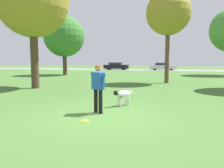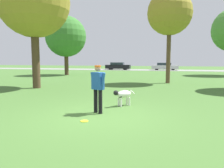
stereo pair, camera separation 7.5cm
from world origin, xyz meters
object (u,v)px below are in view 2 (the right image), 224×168
object	(u,v)px
tree_near_left	(34,1)
dog	(123,95)
person	(98,85)
tree_mid_center	(170,13)
frisbee	(84,121)
parked_car_silver	(165,66)
parked_car_black	(118,66)
tree_far_left	(66,37)

from	to	relation	value
tree_near_left	dog	bearing A→B (deg)	-31.43
person	tree_mid_center	distance (m)	11.41
frisbee	parked_car_silver	world-z (taller)	parked_car_silver
person	parked_car_black	bearing A→B (deg)	129.09
tree_far_left	parked_car_silver	bearing A→B (deg)	56.28
tree_far_left	tree_mid_center	bearing A→B (deg)	-28.74
frisbee	parked_car_black	xyz separation A→B (m)	(-7.00, 33.32, 0.66)
person	tree_near_left	distance (m)	8.91
frisbee	tree_near_left	bearing A→B (deg)	132.64
dog	tree_far_left	bearing A→B (deg)	-105.92
tree_near_left	parked_car_silver	world-z (taller)	tree_near_left
person	dog	distance (m)	1.51
parked_car_black	parked_car_silver	distance (m)	8.33
frisbee	parked_car_black	distance (m)	34.05
person	tree_far_left	distance (m)	19.62
tree_near_left	parked_car_silver	bearing A→B (deg)	75.76
dog	parked_car_black	distance (m)	31.90
dog	parked_car_black	xyz separation A→B (m)	(-7.62, 30.97, 0.23)
tree_mid_center	dog	bearing A→B (deg)	-99.54
frisbee	parked_car_black	bearing A→B (deg)	101.87
tree_mid_center	parked_car_silver	distance (m)	23.04
tree_mid_center	parked_car_silver	bearing A→B (deg)	92.14
tree_far_left	parked_car_black	world-z (taller)	tree_far_left
tree_near_left	tree_mid_center	size ratio (longest dim) A/B	1.09
tree_near_left	tree_far_left	bearing A→B (deg)	108.04
dog	person	bearing A→B (deg)	17.84
dog	parked_car_silver	xyz separation A→B (m)	(0.68, 31.64, 0.22)
parked_car_silver	parked_car_black	bearing A→B (deg)	-177.53
tree_near_left	tree_far_left	distance (m)	12.19
frisbee	person	bearing A→B (deg)	86.52
frisbee	dog	bearing A→B (deg)	75.19
tree_mid_center	parked_car_silver	size ratio (longest dim) A/B	1.48
parked_car_silver	tree_mid_center	bearing A→B (deg)	-90.02
tree_far_left	tree_near_left	bearing A→B (deg)	-71.96
dog	tree_far_left	size ratio (longest dim) A/B	0.12
frisbee	tree_mid_center	world-z (taller)	tree_mid_center
tree_near_left	tree_mid_center	world-z (taller)	tree_near_left
person	tree_near_left	size ratio (longest dim) A/B	0.21
dog	parked_car_silver	world-z (taller)	parked_car_silver
tree_mid_center	parked_car_black	bearing A→B (deg)	112.66
frisbee	tree_far_left	distance (m)	20.66
tree_near_left	parked_car_black	distance (m)	27.50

